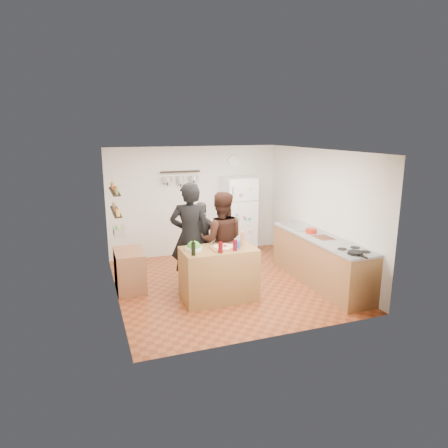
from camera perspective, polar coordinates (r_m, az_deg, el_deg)
name	(u,v)px	position (r m, az deg, el deg)	size (l,w,h in m)	color
room_shell	(219,216)	(7.68, -0.72, 1.20)	(4.20, 4.20, 4.20)	brown
prep_island	(219,274)	(6.89, -0.76, -7.13)	(1.25, 0.72, 0.91)	olive
pizza_board	(223,248)	(6.75, -0.08, -3.41)	(0.42, 0.34, 0.02)	#9C6038
pizza	(223,247)	(6.75, -0.08, -3.26)	(0.34, 0.34, 0.02)	beige
salad_bowl	(194,248)	(6.67, -4.34, -3.50)	(0.28, 0.28, 0.06)	silver
wine_bottle	(193,249)	(6.37, -4.40, -3.58)	(0.07, 0.07, 0.21)	black
wine_glass_near	(220,247)	(6.49, -0.51, -3.37)	(0.07, 0.07, 0.18)	#51060A
wine_glass_far	(235,245)	(6.61, 1.59, -3.06)	(0.07, 0.07, 0.18)	#580716
pepper_mill	(242,240)	(6.92, 2.62, -2.23)	(0.06, 0.06, 0.20)	#AA6847
salt_canister	(238,245)	(6.72, 1.98, -2.99)	(0.08, 0.08, 0.14)	#1A4F94
person_left	(190,237)	(7.16, -4.83, -1.86)	(0.73, 0.48, 1.99)	black
person_center	(221,240)	(7.27, -0.43, -2.36)	(0.87, 0.68, 1.79)	black
person_back	(202,241)	(7.76, -3.15, -2.39)	(0.89, 0.37, 1.52)	#282624
counter_run	(320,260)	(7.80, 13.54, -5.07)	(0.63, 2.63, 0.90)	#9E7042
stove_top	(354,251)	(6.93, 18.02, -3.72)	(0.60, 0.62, 0.02)	white
skillet	(355,253)	(6.73, 18.25, -3.95)	(0.24, 0.24, 0.05)	black
sink	(298,227)	(8.37, 10.56, -0.36)	(0.50, 0.80, 0.03)	silver
cutting_board	(324,238)	(7.60, 14.08, -1.97)	(0.30, 0.40, 0.02)	brown
red_bowl	(311,231)	(7.86, 12.33, -0.97)	(0.21, 0.21, 0.09)	#AE2413
fridge	(238,216)	(9.32, 2.08, 1.17)	(0.70, 0.68, 1.80)	white
wall_clock	(234,161)	(9.44, 1.40, 9.01)	(0.30, 0.30, 0.03)	silver
spice_shelf_lower	(116,212)	(7.06, -15.21, 1.72)	(0.12, 1.00, 0.03)	black
spice_shelf_upper	(114,191)	(7.00, -15.38, 4.52)	(0.12, 1.00, 0.03)	black
produce_basket	(119,231)	(7.14, -14.79, -1.01)	(0.18, 0.35, 0.14)	silver
side_table	(130,270)	(7.52, -13.32, -6.46)	(0.50, 0.80, 0.73)	#A16743
pot_rack	(180,172)	(9.00, -6.24, 7.44)	(0.90, 0.04, 0.04)	black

